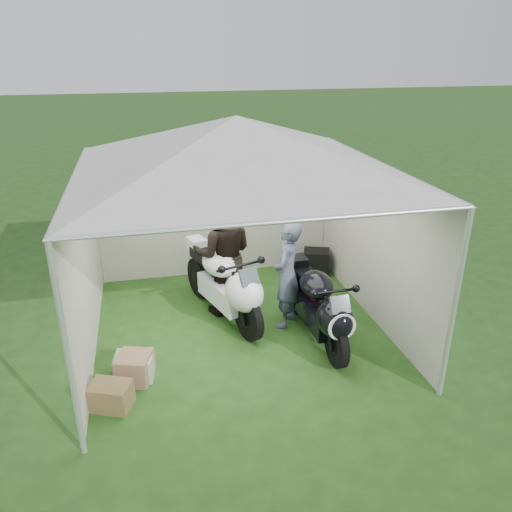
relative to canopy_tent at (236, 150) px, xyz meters
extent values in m
plane|color=#204116|center=(0.00, -0.03, -2.58)|extent=(80.00, 80.00, 0.00)
cylinder|color=silver|center=(-2.00, -2.03, -1.43)|extent=(0.06, 0.06, 2.30)
cylinder|color=silver|center=(2.00, -2.03, -1.43)|extent=(0.06, 0.06, 2.30)
cylinder|color=silver|center=(-2.00, 1.97, -1.43)|extent=(0.06, 0.06, 2.30)
cylinder|color=silver|center=(2.00, 1.97, -1.43)|extent=(0.06, 0.06, 2.30)
cube|color=beige|center=(0.00, 1.97, -1.43)|extent=(4.00, 0.02, 2.30)
cube|color=beige|center=(-2.00, -0.03, -1.43)|extent=(0.02, 4.00, 2.30)
cube|color=beige|center=(2.00, -0.03, -1.43)|extent=(0.02, 4.00, 2.30)
pyramid|color=silver|center=(0.00, -0.03, 0.07)|extent=(5.66, 5.66, 0.70)
cube|color=#99A5B7|center=(-1.65, 1.95, -0.73)|extent=(0.22, 0.02, 0.28)
cube|color=#99A5B7|center=(-1.30, 1.95, -0.73)|extent=(0.22, 0.02, 0.28)
cube|color=#99A5B7|center=(-0.95, 1.95, -0.73)|extent=(0.22, 0.01, 0.28)
cube|color=#99A5B7|center=(-0.60, 1.95, -0.73)|extent=(0.22, 0.01, 0.28)
cube|color=#99A5B7|center=(-1.65, 1.95, -1.03)|extent=(0.22, 0.02, 0.28)
cube|color=#99A5B7|center=(-1.30, 1.95, -1.03)|extent=(0.22, 0.01, 0.28)
cube|color=#99A5B7|center=(-0.95, 1.95, -1.03)|extent=(0.22, 0.02, 0.28)
cube|color=#99A5B7|center=(-0.60, 1.95, -1.03)|extent=(0.22, 0.01, 0.28)
cylinder|color=#D8590C|center=(0.20, 1.94, -0.63)|extent=(3.20, 0.02, 0.02)
cylinder|color=black|center=(0.07, -0.34, -2.25)|extent=(0.31, 0.66, 0.66)
cylinder|color=black|center=(-0.41, 1.11, -2.25)|extent=(0.36, 0.67, 0.66)
cube|color=white|center=(-0.15, 0.33, -2.16)|extent=(0.68, 1.10, 0.33)
ellipsoid|color=white|center=(0.03, -0.24, -1.90)|extent=(0.67, 0.78, 0.55)
ellipsoid|color=white|center=(-0.19, 0.44, -1.72)|extent=(0.67, 0.79, 0.38)
cube|color=black|center=(-0.33, 0.85, -1.79)|extent=(0.48, 0.71, 0.15)
cube|color=white|center=(-0.44, 1.19, -1.70)|extent=(0.33, 0.39, 0.20)
cube|color=black|center=(-0.29, 0.75, -1.97)|extent=(0.29, 0.60, 0.11)
cube|color=#3F474C|center=(0.08, -0.36, -1.61)|extent=(0.30, 0.23, 0.23)
cylinder|color=black|center=(1.02, -1.20, -2.27)|extent=(0.12, 0.61, 0.60)
cylinder|color=black|center=(0.98, 0.21, -2.27)|extent=(0.17, 0.61, 0.60)
cube|color=black|center=(1.00, -0.55, -2.19)|extent=(0.37, 0.97, 0.30)
ellipsoid|color=black|center=(1.02, -1.10, -1.95)|extent=(0.47, 0.62, 0.50)
ellipsoid|color=black|center=(1.00, -0.45, -1.79)|extent=(0.46, 0.63, 0.35)
cube|color=black|center=(0.99, -0.05, -1.85)|extent=(0.28, 0.61, 0.14)
cube|color=black|center=(0.98, 0.29, -1.77)|extent=(0.23, 0.31, 0.18)
cube|color=maroon|center=(0.99, -0.15, -2.02)|extent=(0.12, 0.56, 0.10)
cube|color=#3F474C|center=(1.02, -1.22, -1.69)|extent=(0.25, 0.15, 0.21)
cylinder|color=white|center=(1.03, -1.32, -1.95)|extent=(0.36, 0.03, 0.36)
cube|color=blue|center=(0.98, 0.31, -2.42)|extent=(0.43, 0.28, 0.32)
imported|color=black|center=(-0.12, 0.52, -1.63)|extent=(1.04, 0.89, 1.88)
imported|color=slate|center=(0.69, -0.07, -1.78)|extent=(0.65, 0.69, 1.59)
cube|color=black|center=(1.70, 1.48, -2.35)|extent=(0.54, 0.49, 0.45)
cube|color=#B3B9BC|center=(-1.48, -0.88, -2.42)|extent=(0.51, 0.43, 0.31)
cube|color=#8F6A4D|center=(-1.48, -0.94, -2.40)|extent=(0.49, 0.49, 0.35)
cube|color=silver|center=(-1.53, -0.74, -2.46)|extent=(0.38, 0.35, 0.23)
cube|color=brown|center=(-1.75, -1.38, -2.42)|extent=(0.54, 0.47, 0.30)
camera|label=1|loc=(-1.18, -6.19, 1.22)|focal=35.00mm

